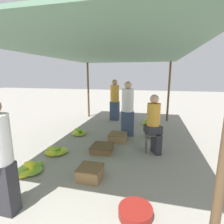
% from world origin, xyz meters
% --- Properties ---
extents(canopy_post_front_right, '(0.08, 0.08, 2.31)m').
position_xyz_m(canopy_post_front_right, '(1.66, 0.30, 1.15)').
color(canopy_post_front_right, brown).
rests_on(canopy_post_front_right, ground).
extents(canopy_post_back_left, '(0.08, 0.08, 2.31)m').
position_xyz_m(canopy_post_back_left, '(-1.66, 5.96, 1.15)').
color(canopy_post_back_left, brown).
rests_on(canopy_post_back_left, ground).
extents(canopy_post_back_right, '(0.08, 0.08, 2.31)m').
position_xyz_m(canopy_post_back_right, '(1.66, 5.96, 1.15)').
color(canopy_post_back_right, brown).
rests_on(canopy_post_back_right, ground).
extents(canopy_tarp, '(3.72, 6.06, 0.04)m').
position_xyz_m(canopy_tarp, '(0.00, 3.13, 2.33)').
color(canopy_tarp, '#567A60').
rests_on(canopy_tarp, canopy_post_front_left).
extents(stool, '(0.34, 0.34, 0.48)m').
position_xyz_m(stool, '(1.12, 2.87, 0.38)').
color(stool, '#4C4C4C').
rests_on(stool, ground).
extents(vendor_seated, '(0.45, 0.45, 1.38)m').
position_xyz_m(vendor_seated, '(1.13, 2.86, 0.73)').
color(vendor_seated, '#2D2D33').
rests_on(vendor_seated, ground).
extents(basin_black, '(0.45, 0.45, 0.12)m').
position_xyz_m(basin_black, '(0.94, 0.82, 0.06)').
color(basin_black, maroon).
rests_on(basin_black, ground).
extents(banana_pile_left_0, '(0.56, 0.48, 0.20)m').
position_xyz_m(banana_pile_left_0, '(-1.04, 2.23, 0.06)').
color(banana_pile_left_0, '#ABC92D').
rests_on(banana_pile_left_0, ground).
extents(banana_pile_left_1, '(0.45, 0.49, 0.23)m').
position_xyz_m(banana_pile_left_1, '(-1.07, 3.56, 0.09)').
color(banana_pile_left_1, '#BBCF2B').
rests_on(banana_pile_left_1, ground).
extents(banana_pile_left_2, '(0.48, 0.62, 0.23)m').
position_xyz_m(banana_pile_left_2, '(-1.11, 1.43, 0.07)').
color(banana_pile_left_2, '#78B436').
rests_on(banana_pile_left_2, ground).
extents(banana_pile_right_0, '(0.50, 0.51, 0.27)m').
position_xyz_m(banana_pile_right_0, '(1.11, 3.93, 0.08)').
color(banana_pile_right_0, '#74B337').
rests_on(banana_pile_right_0, ground).
extents(banana_pile_right_1, '(0.56, 0.53, 0.18)m').
position_xyz_m(banana_pile_right_1, '(0.96, 5.25, 0.07)').
color(banana_pile_right_1, '#80B735').
rests_on(banana_pile_right_1, ground).
extents(crate_near, '(0.50, 0.50, 0.16)m').
position_xyz_m(crate_near, '(-0.04, 2.60, 0.08)').
color(crate_near, brown).
rests_on(crate_near, ground).
extents(crate_mid, '(0.47, 0.47, 0.22)m').
position_xyz_m(crate_mid, '(0.18, 3.38, 0.11)').
color(crate_mid, '#9E7A4C').
rests_on(crate_mid, ground).
extents(crate_far, '(0.41, 0.41, 0.23)m').
position_xyz_m(crate_far, '(0.07, 1.48, 0.12)').
color(crate_far, olive).
rests_on(crate_far, ground).
extents(shopper_walking_mid, '(0.44, 0.44, 1.63)m').
position_xyz_m(shopper_walking_mid, '(0.37, 3.87, 0.85)').
color(shopper_walking_mid, '#384766').
rests_on(shopper_walking_mid, ground).
extents(shopper_walking_far, '(0.37, 0.36, 1.64)m').
position_xyz_m(shopper_walking_far, '(-0.41, 5.61, 0.85)').
color(shopper_walking_far, '#384766').
rests_on(shopper_walking_far, ground).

